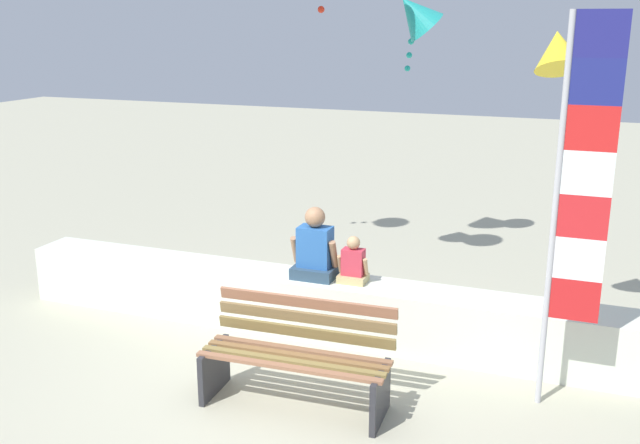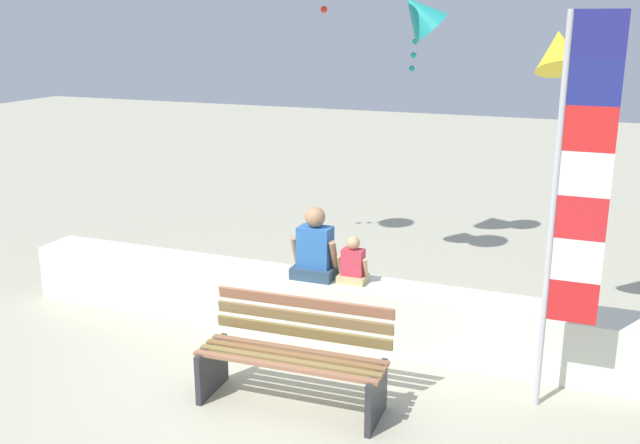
% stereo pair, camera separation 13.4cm
% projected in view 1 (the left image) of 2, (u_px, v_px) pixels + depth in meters
% --- Properties ---
extents(ground_plane, '(40.00, 40.00, 0.00)m').
position_uv_depth(ground_plane, '(264.00, 376.00, 6.68)').
color(ground_plane, '#B0AC93').
extents(seawall_ledge, '(6.61, 0.54, 0.63)m').
position_uv_depth(seawall_ledge, '(307.00, 304.00, 7.55)').
color(seawall_ledge, silver).
rests_on(seawall_ledge, ground).
extents(park_bench, '(1.64, 0.67, 0.88)m').
position_uv_depth(park_bench, '(297.00, 358.00, 6.12)').
color(park_bench, '#966446').
rests_on(park_bench, ground).
extents(person_adult, '(0.49, 0.36, 0.75)m').
position_uv_depth(person_adult, '(315.00, 250.00, 7.37)').
color(person_adult, '#294156').
rests_on(person_adult, seawall_ledge).
extents(person_child, '(0.32, 0.23, 0.48)m').
position_uv_depth(person_child, '(353.00, 264.00, 7.26)').
color(person_child, tan).
rests_on(person_child, seawall_ledge).
extents(flag_banner, '(0.44, 0.05, 3.27)m').
position_uv_depth(flag_banner, '(576.00, 190.00, 5.67)').
color(flag_banner, '#B7B7BC').
rests_on(flag_banner, ground).
extents(kite_yellow, '(0.64, 0.70, 0.85)m').
position_uv_depth(kite_yellow, '(559.00, 51.00, 6.71)').
color(kite_yellow, yellow).
extents(kite_teal, '(0.87, 0.79, 1.12)m').
position_uv_depth(kite_teal, '(415.00, 13.00, 9.20)').
color(kite_teal, teal).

